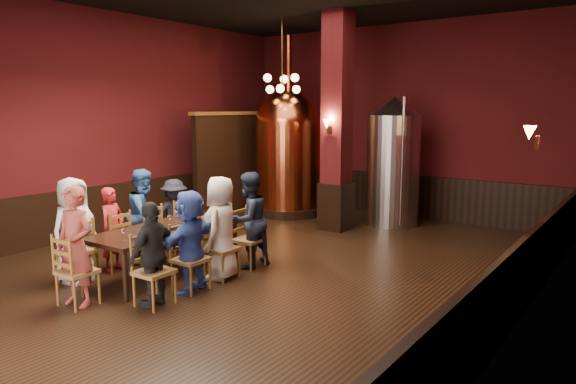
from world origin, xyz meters
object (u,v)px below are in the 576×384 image
Objects in this scene: person_0 at (74,230)px; person_2 at (145,215)px; steel_vessel at (393,162)px; dining_table at (166,231)px; rose_vase at (197,206)px; copper_kettle at (289,150)px; person_1 at (113,229)px.

person_0 is 1.01× the size of person_2.
person_0 is at bearing -108.51° from steel_vessel.
person_0 is (-0.81, -1.03, 0.10)m from dining_table.
person_2 is 4.49× the size of rose_vase.
dining_table is 0.87× the size of steel_vessel.
person_0 reaches higher than dining_table.
steel_vessel is (2.57, 0.39, -0.15)m from copper_kettle.
dining_table is 7.01× the size of rose_vase.
rose_vase is (1.25, -4.27, -0.57)m from copper_kettle.
steel_vessel is at bearing -27.20° from person_0.
copper_kettle reaches higher than person_1.
person_1 is 0.67m from person_2.
copper_kettle reaches higher than steel_vessel.
dining_table is 0.72m from rose_vase.
person_2 reaches higher than dining_table.
person_1 is at bearing -110.77° from steel_vessel.
rose_vase is (0.84, 1.03, 0.31)m from person_1.
person_1 is 5.38m from copper_kettle.
steel_vessel reaches higher than person_2.
person_0 reaches higher than rose_vase.
person_2 is 0.56× the size of steel_vessel.
steel_vessel reaches higher than person_1.
steel_vessel reaches higher than rose_vase.
person_1 is 0.31× the size of copper_kettle.
person_2 is (-0.03, 0.66, 0.11)m from person_1.
dining_table is 1.56× the size of person_2.
dining_table is 1.32m from person_0.
person_1 is at bearing -129.17° from rose_vase.
rose_vase is (0.86, 0.37, 0.20)m from person_2.
dining_table is at bearing -75.80° from copper_kettle.
person_2 is (-0.86, 0.29, 0.09)m from dining_table.
dining_table is 5.16m from copper_kettle.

